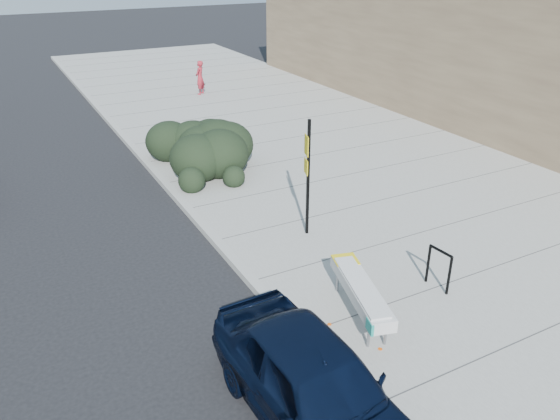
% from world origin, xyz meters
% --- Properties ---
extents(ground, '(120.00, 120.00, 0.00)m').
position_xyz_m(ground, '(0.00, 0.00, 0.00)').
color(ground, black).
rests_on(ground, ground).
extents(sidewalk_near, '(11.20, 50.00, 0.15)m').
position_xyz_m(sidewalk_near, '(5.60, 5.00, 0.07)').
color(sidewalk_near, gray).
rests_on(sidewalk_near, ground).
extents(curb_near, '(0.22, 50.00, 0.17)m').
position_xyz_m(curb_near, '(0.00, 5.00, 0.08)').
color(curb_near, '#9E9E99').
rests_on(curb_near, ground).
extents(bench, '(1.11, 2.36, 0.70)m').
position_xyz_m(bench, '(1.25, -2.03, 0.71)').
color(bench, gray).
rests_on(bench, sidewalk_near).
extents(bike_rack, '(0.11, 0.61, 0.89)m').
position_xyz_m(bike_rack, '(3.20, -2.00, 0.68)').
color(bike_rack, black).
rests_on(bike_rack, sidewalk_near).
extents(sign_post, '(0.15, 0.32, 2.87)m').
position_xyz_m(sign_post, '(2.06, 1.32, 1.76)').
color(sign_post, black).
rests_on(sign_post, sidewalk_near).
extents(hedge, '(2.76, 4.67, 1.66)m').
position_xyz_m(hedge, '(1.50, 7.00, 0.98)').
color(hedge, black).
rests_on(hedge, sidewalk_near).
extents(sedan_navy, '(1.86, 4.31, 1.45)m').
position_xyz_m(sedan_navy, '(-0.80, -3.74, 0.73)').
color(sedan_navy, black).
rests_on(sedan_navy, ground).
extents(pedestrian, '(0.67, 0.67, 1.57)m').
position_xyz_m(pedestrian, '(4.85, 15.90, 0.93)').
color(pedestrian, maroon).
rests_on(pedestrian, sidewalk_near).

